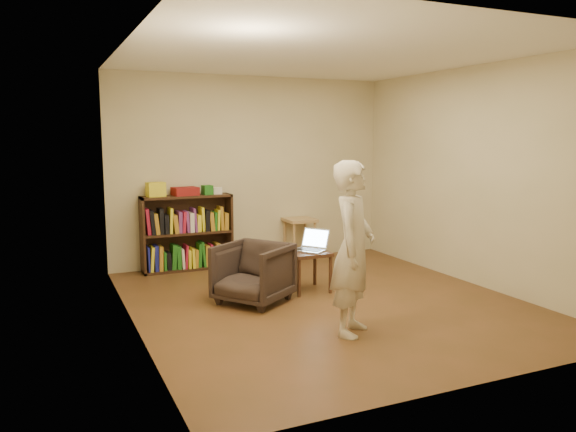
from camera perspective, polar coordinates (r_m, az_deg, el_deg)
name	(u,v)px	position (r m, az deg, el deg)	size (l,w,h in m)	color
floor	(325,302)	(6.14, 3.80, -8.71)	(4.50, 4.50, 0.00)	#4E3519
ceiling	(328,54)	(5.93, 4.05, 16.09)	(4.50, 4.50, 0.00)	white
wall_back	(252,170)	(7.95, -3.71, 4.68)	(4.00, 4.00, 0.00)	beige
wall_left	(130,189)	(5.27, -15.71, 2.63)	(4.50, 4.50, 0.00)	beige
wall_right	(475,176)	(7.05, 18.47, 3.84)	(4.50, 4.50, 0.00)	beige
bookshelf	(187,237)	(7.61, -10.22, -2.11)	(1.20, 0.30, 1.00)	black
box_yellow	(156,189)	(7.45, -13.28, 2.64)	(0.23, 0.16, 0.18)	yellow
red_cloth	(185,191)	(7.53, -10.41, 2.49)	(0.32, 0.24, 0.11)	maroon
box_green	(207,190)	(7.57, -8.20, 2.64)	(0.12, 0.12, 0.12)	#1F681B
box_white	(218,191)	(7.63, -7.15, 2.56)	(0.11, 0.11, 0.09)	silver
stool	(300,226)	(8.09, 1.20, -1.07)	(0.41, 0.41, 0.60)	tan
armchair	(253,273)	(6.05, -3.56, -5.80)	(0.69, 0.71, 0.65)	#302520
side_table	(307,258)	(6.47, 1.98, -4.28)	(0.45, 0.45, 0.46)	#321E10
laptop	(312,245)	(6.50, 2.41, -3.01)	(0.47, 0.47, 0.24)	silver
person	(353,248)	(5.04, 6.63, -3.29)	(0.57, 0.38, 1.57)	beige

